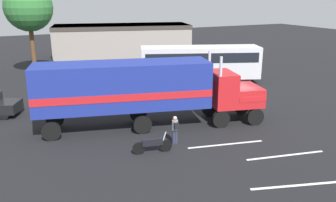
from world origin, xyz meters
TOP-DOWN VIEW (x-y plane):
  - ground_plane at (0.00, 0.00)m, footprint 120.00×120.00m
  - lane_stripe_near at (-2.76, -3.50)m, footprint 4.33×1.09m
  - lane_stripe_mid at (-0.77, -6.04)m, footprint 4.34×1.06m
  - lane_stripe_far at (-2.44, -8.57)m, footprint 4.26×1.43m
  - semi_truck at (-5.92, 1.13)m, footprint 14.33×5.95m
  - person_bystander at (-5.26, -2.17)m, footprint 0.34×0.46m
  - parked_bus at (3.40, 9.69)m, footprint 11.18×6.31m
  - motorcycle at (-6.86, -2.71)m, footprint 2.09×0.53m
  - tree_left at (-10.31, 19.56)m, footprint 4.67×4.67m
  - building_backdrop at (1.67, 27.10)m, footprint 18.66×10.23m

SIDE VIEW (x-z plane):
  - ground_plane at x=0.00m, z-range 0.00..0.00m
  - lane_stripe_near at x=-2.76m, z-range 0.00..0.01m
  - lane_stripe_mid at x=-0.77m, z-range 0.00..0.01m
  - lane_stripe_far at x=-2.44m, z-range 0.00..0.01m
  - motorcycle at x=-6.86m, z-range -0.08..1.04m
  - person_bystander at x=-5.26m, z-range 0.08..1.71m
  - parked_bus at x=3.40m, z-range 0.37..3.77m
  - building_backdrop at x=1.67m, z-range 0.20..4.39m
  - semi_truck at x=-5.92m, z-range 0.27..4.77m
  - tree_left at x=-10.31m, z-range 2.20..11.35m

